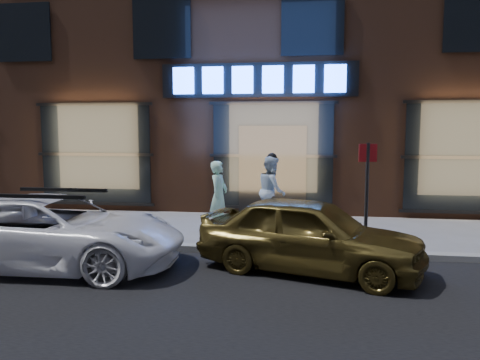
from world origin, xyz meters
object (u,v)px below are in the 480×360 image
object	(u,v)px
man_cap	(272,190)
sign_post	(367,187)
man_bowtie	(219,195)
gold_sedan	(310,234)
white_suv	(53,232)

from	to	relation	value
man_cap	sign_post	bearing A→B (deg)	-149.86
man_bowtie	gold_sedan	size ratio (longest dim) A/B	0.44
man_bowtie	sign_post	size ratio (longest dim) A/B	0.77
man_bowtie	man_cap	world-z (taller)	man_cap
man_bowtie	gold_sedan	distance (m)	3.63
man_bowtie	man_cap	xyz separation A→B (m)	(1.18, 0.70, 0.04)
man_cap	sign_post	distance (m)	3.10
white_suv	sign_post	xyz separation A→B (m)	(5.32, 1.65, 0.64)
man_bowtie	white_suv	bearing A→B (deg)	159.93
white_suv	sign_post	distance (m)	5.61
gold_sedan	sign_post	world-z (taller)	sign_post
man_cap	white_suv	world-z (taller)	man_cap
white_suv	gold_sedan	distance (m)	4.29
gold_sedan	sign_post	size ratio (longest dim) A/B	1.76
man_bowtie	sign_post	distance (m)	3.57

